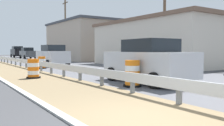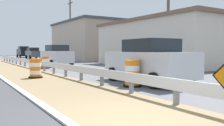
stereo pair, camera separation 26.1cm
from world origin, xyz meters
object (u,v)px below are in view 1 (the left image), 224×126
Objects in this scene: traffic_barrel_mid at (33,70)px; traffic_barrel_far at (42,63)px; traffic_barrel_close at (132,75)px; utility_pole_near at (164,18)px; car_lead_near_lane at (53,55)px; car_mid_far_lane at (28,53)px; utility_pole_mid at (65,29)px; car_lead_far_lane at (148,61)px; car_trailing_near_lane at (18,52)px.

traffic_barrel_mid is 1.04× the size of traffic_barrel_far.
utility_pole_near reaches higher than traffic_barrel_close.
utility_pole_near is at bearing 9.05° from traffic_barrel_mid.
traffic_barrel_mid is at bearing -110.88° from traffic_barrel_far.
utility_pole_near is (7.14, -7.32, 3.24)m from car_lead_near_lane.
car_lead_near_lane is (1.81, 14.30, 0.50)m from traffic_barrel_close.
traffic_barrel_far is at bearing 69.12° from traffic_barrel_mid.
car_lead_near_lane is at bearing -9.62° from car_mid_far_lane.
traffic_barrel_far is at bearing 145.94° from car_lead_near_lane.
utility_pole_mid is (8.46, 15.40, 4.26)m from traffic_barrel_far.
utility_pole_near reaches higher than traffic_barrel_mid.
car_lead_near_lane is 13.78m from car_lead_far_lane.
car_lead_far_lane is 27.53m from utility_pole_mid.
car_lead_far_lane reaches higher than traffic_barrel_mid.
traffic_barrel_mid is 0.22× the size of car_lead_far_lane.
utility_pole_near reaches higher than car_lead_near_lane.
traffic_barrel_mid is 37.90m from car_trailing_near_lane.
utility_pole_mid is at bearing 14.07° from car_trailing_near_lane.
utility_pole_mid reaches higher than car_lead_near_lane.
traffic_barrel_mid is at bearing -170.95° from utility_pole_near.
car_mid_far_lane is 9.42m from utility_pole_mid.
utility_pole_near is (8.94, 6.98, 3.73)m from traffic_barrel_close.
utility_pole_mid is (7.07, 26.35, 3.72)m from car_lead_far_lane.
traffic_barrel_close reaches higher than traffic_barrel_mid.
traffic_barrel_mid is 30.44m from car_mid_far_lane.
car_trailing_near_lane reaches higher than car_lead_far_lane.
utility_pole_near is at bearing -26.47° from traffic_barrel_far.
car_lead_near_lane is at bearing 82.80° from traffic_barrel_close.
car_trailing_near_lane is 41.97m from car_lead_far_lane.
car_trailing_near_lane reaches higher than traffic_barrel_mid.
traffic_barrel_mid is at bearing 115.91° from traffic_barrel_close.
traffic_barrel_close is 28.46m from utility_pole_mid.
car_lead_far_lane is 1.12× the size of car_mid_far_lane.
car_lead_near_lane is at bearing -1.31° from car_lead_far_lane.
car_trailing_near_lane is at bearing 178.46° from car_mid_far_lane.
car_trailing_near_lane is at bearing 79.01° from traffic_barrel_mid.
utility_pole_near is (9.03, -4.50, 3.78)m from traffic_barrel_far.
traffic_barrel_close is 14.42m from car_lead_near_lane.
traffic_barrel_close is 0.23× the size of car_lead_far_lane.
utility_pole_near is at bearing 37.98° from traffic_barrel_close.
car_trailing_near_lane is 1.13× the size of car_mid_far_lane.
utility_pole_near is (7.65, 6.45, 3.24)m from car_lead_far_lane.
utility_pole_near reaches higher than car_trailing_near_lane.
traffic_barrel_mid reaches higher than traffic_barrel_far.
utility_pole_mid is (6.56, 12.58, 3.72)m from car_lead_near_lane.
car_trailing_near_lane is (4.72, 42.36, 0.64)m from traffic_barrel_close.
car_trailing_near_lane is 0.51× the size of utility_pole_mid.
utility_pole_mid is at bearing 91.67° from utility_pole_near.
traffic_barrel_mid is at bearing 40.22° from car_lead_far_lane.
car_lead_near_lane is (4.31, 9.14, 0.53)m from traffic_barrel_mid.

